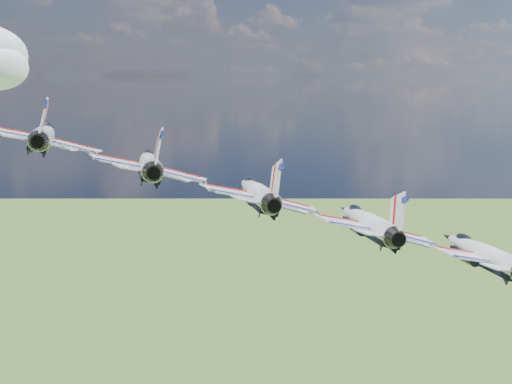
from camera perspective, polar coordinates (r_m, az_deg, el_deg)
jet_0 at (r=76.80m, az=-16.55°, el=4.39°), size 17.61×19.88×7.41m
jet_1 at (r=73.18m, az=-8.58°, el=2.30°), size 17.61×19.88×7.41m
jet_2 at (r=71.21m, az=0.00°, el=0.00°), size 17.61×19.88×7.41m
jet_3 at (r=71.01m, az=8.84°, el=-2.37°), size 17.61×19.88×7.41m
jet_4 at (r=72.61m, az=17.54°, el=-4.65°), size 17.61×19.88×7.41m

